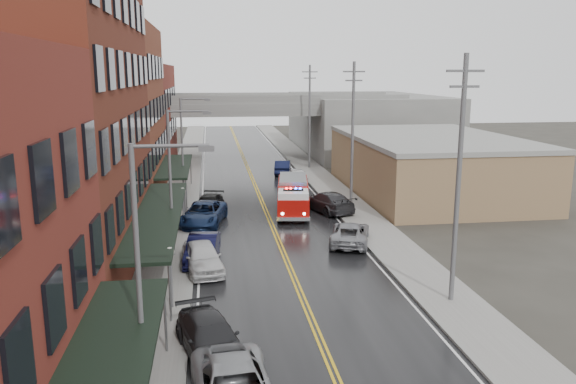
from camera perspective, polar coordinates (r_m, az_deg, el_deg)
road at (r=41.40m, az=-1.60°, el=-3.54°), size 11.00×160.00×0.02m
sidewalk_left at (r=41.25m, az=-11.75°, el=-3.76°), size 3.00×160.00×0.15m
sidewalk_right at (r=42.78m, az=8.18°, el=-3.05°), size 3.00×160.00×0.15m
curb_left at (r=41.17m, az=-9.46°, el=-3.70°), size 0.30×160.00×0.15m
curb_right at (r=42.36m, az=6.03°, el=-3.15°), size 0.30×160.00×0.15m
brick_building_b at (r=33.90m, az=-23.41°, el=7.47°), size 9.00×20.00×18.00m
brick_building_c at (r=51.05m, az=-18.16°, el=7.38°), size 9.00×15.00×15.00m
brick_building_far at (r=68.41m, az=-15.57°, el=7.31°), size 9.00×20.00×12.00m
tan_building at (r=54.35m, az=14.18°, el=2.54°), size 14.00×22.00×5.00m
right_far_block at (r=83.03m, az=7.76°, el=7.01°), size 18.00×30.00×8.00m
awning_1 at (r=33.78m, az=-13.02°, el=-2.21°), size 2.60×18.00×3.09m
awning_2 at (r=50.89m, az=-11.38°, el=2.60°), size 2.60×13.00×3.09m
globe_lamp_1 at (r=27.19m, az=-11.87°, el=-7.15°), size 0.44×0.44×3.12m
globe_lamp_2 at (r=40.66m, az=-10.62°, el=-0.69°), size 0.44×0.44×3.12m
street_lamp_0 at (r=18.74m, az=-14.27°, el=-6.83°), size 2.64×0.22×9.00m
street_lamp_1 at (r=34.23m, az=-11.48°, el=1.80°), size 2.64×0.22×9.00m
street_lamp_2 at (r=50.04m, az=-10.43°, el=5.03°), size 2.64×0.22×9.00m
utility_pole_0 at (r=27.65m, az=16.95°, el=1.47°), size 1.80×0.24×12.00m
utility_pole_1 at (r=46.37m, az=6.58°, el=6.00°), size 1.80×0.24×12.00m
utility_pole_2 at (r=65.84m, az=2.20°, el=7.84°), size 1.80×0.24×12.00m
overpass at (r=71.96m, az=-4.50°, el=7.91°), size 40.00×10.00×7.50m
fire_truck at (r=45.00m, az=0.51°, el=-0.31°), size 3.86×7.83×2.76m
parked_car_left_3 at (r=23.37m, az=-7.89°, el=-14.45°), size 3.34×5.51×1.49m
parked_car_left_4 at (r=32.51m, az=-8.70°, el=-6.55°), size 2.77×5.18×1.67m
parked_car_left_5 at (r=34.04m, az=-8.67°, el=-5.74°), size 2.26×5.07×1.62m
parked_car_left_6 at (r=42.28m, az=-8.57°, el=-2.19°), size 3.91×6.40×1.66m
parked_car_left_7 at (r=45.64m, az=-8.10°, el=-1.27°), size 3.01×5.24×1.43m
parked_car_right_0 at (r=37.39m, az=6.31°, el=-4.18°), size 3.86×5.70×1.45m
parked_car_right_1 at (r=45.75m, az=4.08°, el=-0.99°), size 4.02×6.18×1.67m
parked_car_right_2 at (r=57.45m, az=0.90°, el=1.70°), size 1.99×4.78×1.62m
parked_car_right_3 at (r=62.66m, az=-0.54°, el=2.54°), size 2.43×4.96×1.56m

